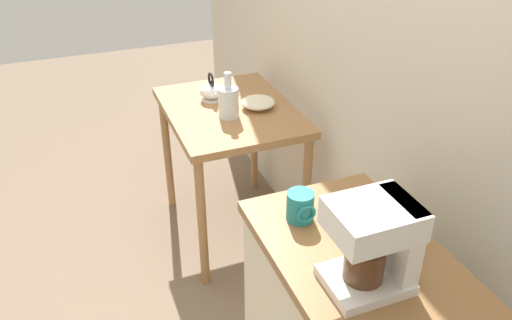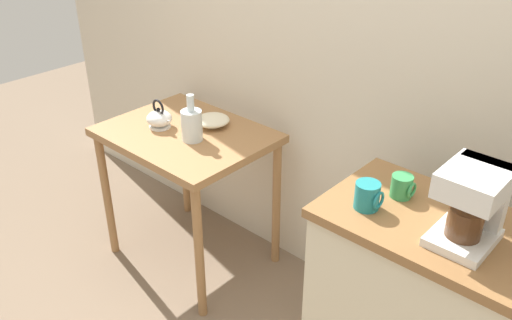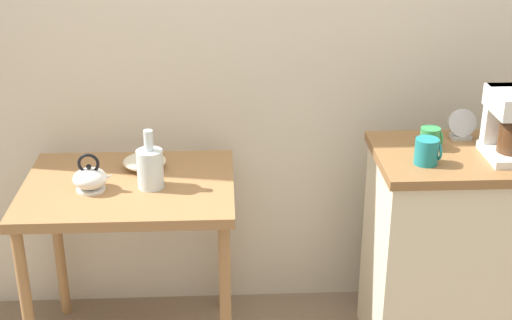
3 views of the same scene
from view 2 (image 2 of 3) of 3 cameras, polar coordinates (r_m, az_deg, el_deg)
ground_plane at (r=2.76m, az=0.78°, el=-15.83°), size 8.00×8.00×0.00m
back_wall at (r=2.37m, az=11.22°, el=15.08°), size 4.40×0.10×2.80m
wooden_table at (r=2.75m, az=-7.29°, el=1.04°), size 0.81×0.63×0.78m
kitchen_counter at (r=2.19m, az=16.57°, el=-15.65°), size 0.75×0.49×0.90m
bowl_stoneware at (r=2.73m, az=-4.61°, el=4.20°), size 0.17×0.17×0.06m
teakettle at (r=2.74m, az=-10.16°, el=4.34°), size 0.16×0.13×0.15m
glass_carafe_vase at (r=2.58m, az=-6.80°, el=3.78°), size 0.10×0.10×0.23m
coffee_maker at (r=1.78m, az=21.94°, el=-4.05°), size 0.18×0.22×0.26m
mug_tall_green at (r=1.99m, az=15.18°, el=-2.71°), size 0.08×0.08×0.08m
mug_dark_teal at (r=1.89m, az=11.71°, el=-3.73°), size 0.09×0.09×0.10m
table_clock at (r=2.01m, az=20.19°, el=-2.81°), size 0.11×0.06×0.12m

